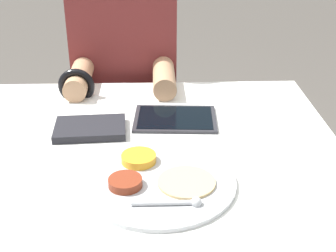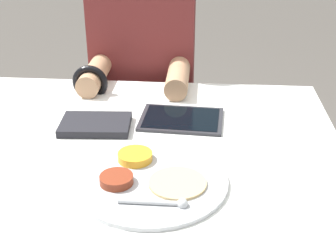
% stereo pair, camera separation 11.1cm
% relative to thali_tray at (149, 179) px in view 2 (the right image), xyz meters
% --- Properties ---
extents(thali_tray, '(0.33, 0.33, 0.03)m').
position_rel_thali_tray_xyz_m(thali_tray, '(0.00, 0.00, 0.00)').
color(thali_tray, '#B7BABF').
rests_on(thali_tray, dining_table).
extents(red_notebook, '(0.19, 0.13, 0.02)m').
position_rel_thali_tray_xyz_m(red_notebook, '(-0.17, 0.24, 0.00)').
color(red_notebook, silver).
rests_on(red_notebook, dining_table).
extents(tablet_device, '(0.23, 0.17, 0.01)m').
position_rel_thali_tray_xyz_m(tablet_device, '(0.05, 0.30, -0.00)').
color(tablet_device, '#28282D').
rests_on(tablet_device, dining_table).
extents(person_diner, '(0.36, 0.42, 1.24)m').
position_rel_thali_tray_xyz_m(person_diner, '(-0.10, 0.73, -0.17)').
color(person_diner, black).
rests_on(person_diner, ground_plane).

